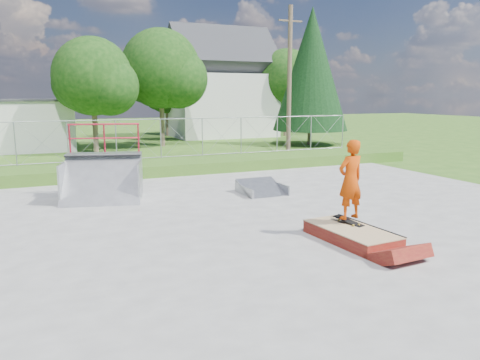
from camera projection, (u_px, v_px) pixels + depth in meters
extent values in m
plane|color=#33601B|center=(263.00, 226.00, 12.07)|extent=(120.00, 120.00, 0.00)
cube|color=gray|center=(263.00, 226.00, 12.07)|extent=(20.00, 16.00, 0.04)
cube|color=#33601B|center=(167.00, 166.00, 20.59)|extent=(24.00, 3.00, 0.50)
cube|color=maroon|center=(351.00, 236.00, 10.74)|extent=(1.23, 2.32, 0.32)
cube|color=tan|center=(351.00, 229.00, 10.71)|extent=(1.24, 2.34, 0.02)
cube|color=black|center=(349.00, 221.00, 11.12)|extent=(0.43, 0.82, 0.13)
imported|color=#CC3F07|center=(350.00, 183.00, 10.95)|extent=(0.73, 0.52, 1.88)
cube|color=silver|center=(221.00, 106.00, 38.61)|extent=(8.00, 6.00, 5.00)
cube|color=#333338|center=(220.00, 63.00, 38.01)|extent=(8.40, 6.08, 6.08)
cylinder|color=brown|center=(289.00, 83.00, 25.14)|extent=(0.24, 0.24, 8.00)
cylinder|color=brown|center=(95.00, 132.00, 27.29)|extent=(0.30, 0.30, 2.45)
sphere|color=#0F350E|center=(92.00, 76.00, 26.72)|extent=(4.48, 4.48, 4.48)
sphere|color=#0F350E|center=(109.00, 86.00, 26.65)|extent=(3.36, 3.36, 3.36)
cylinder|color=brown|center=(162.00, 125.00, 30.84)|extent=(0.30, 0.30, 2.80)
sphere|color=#0F350E|center=(161.00, 69.00, 30.19)|extent=(5.12, 5.12, 5.12)
sphere|color=#0F350E|center=(178.00, 79.00, 30.10)|extent=(3.84, 3.84, 3.84)
cylinder|color=brown|center=(285.00, 120.00, 39.00)|extent=(0.30, 0.30, 2.62)
sphere|color=#0F350E|center=(286.00, 78.00, 38.39)|extent=(4.80, 4.80, 4.80)
sphere|color=#0F350E|center=(299.00, 86.00, 38.31)|extent=(3.60, 3.60, 3.60)
cylinder|color=brown|center=(168.00, 123.00, 39.10)|extent=(0.30, 0.30, 2.10)
sphere|color=#0F350E|center=(167.00, 90.00, 38.61)|extent=(3.84, 3.84, 3.84)
sphere|color=#0F350E|center=(177.00, 96.00, 38.55)|extent=(2.88, 2.88, 2.88)
cylinder|color=brown|center=(310.00, 136.00, 32.03)|extent=(0.28, 0.28, 1.20)
cone|color=black|center=(311.00, 69.00, 31.23)|extent=(5.04, 5.04, 8.10)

